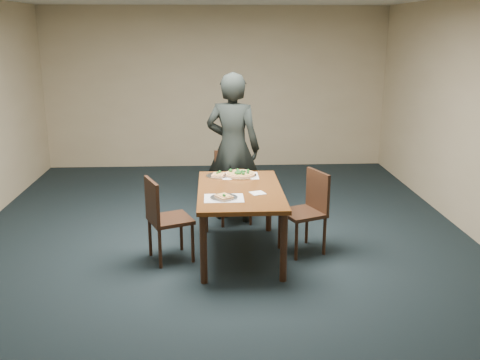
{
  "coord_description": "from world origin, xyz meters",
  "views": [
    {
      "loc": [
        -0.08,
        -5.49,
        2.4
      ],
      "look_at": [
        0.21,
        -0.01,
        0.85
      ],
      "focal_mm": 40.0,
      "sensor_mm": 36.0,
      "label": 1
    }
  ],
  "objects_px": {
    "pizza_pan": "(240,174)",
    "diner": "(233,148)",
    "slice_plate_near": "(224,197)",
    "slice_plate_far": "(218,175)",
    "chair_left": "(163,215)",
    "chair_right": "(309,207)",
    "chair_far": "(232,181)",
    "dining_table": "(240,197)"
  },
  "relations": [
    {
      "from": "chair_right",
      "to": "slice_plate_near",
      "type": "xyz_separation_m",
      "value": [
        -0.94,
        -0.38,
        0.25
      ]
    },
    {
      "from": "slice_plate_far",
      "to": "chair_left",
      "type": "bearing_deg",
      "value": -131.98
    },
    {
      "from": "chair_right",
      "to": "slice_plate_near",
      "type": "relative_size",
      "value": 3.25
    },
    {
      "from": "chair_left",
      "to": "slice_plate_near",
      "type": "relative_size",
      "value": 3.25
    },
    {
      "from": "chair_right",
      "to": "diner",
      "type": "xyz_separation_m",
      "value": [
        -0.79,
        1.08,
        0.44
      ]
    },
    {
      "from": "dining_table",
      "to": "chair_far",
      "type": "relative_size",
      "value": 1.65
    },
    {
      "from": "chair_right",
      "to": "slice_plate_far",
      "type": "relative_size",
      "value": 3.25
    },
    {
      "from": "diner",
      "to": "slice_plate_far",
      "type": "bearing_deg",
      "value": 89.02
    },
    {
      "from": "chair_far",
      "to": "pizza_pan",
      "type": "relative_size",
      "value": 2.4
    },
    {
      "from": "chair_left",
      "to": "dining_table",
      "type": "bearing_deg",
      "value": -103.88
    },
    {
      "from": "chair_right",
      "to": "slice_plate_near",
      "type": "distance_m",
      "value": 1.05
    },
    {
      "from": "pizza_pan",
      "to": "slice_plate_far",
      "type": "height_order",
      "value": "pizza_pan"
    },
    {
      "from": "dining_table",
      "to": "pizza_pan",
      "type": "xyz_separation_m",
      "value": [
        0.03,
        0.53,
        0.12
      ]
    },
    {
      "from": "chair_right",
      "to": "slice_plate_far",
      "type": "bearing_deg",
      "value": -138.01
    },
    {
      "from": "dining_table",
      "to": "chair_right",
      "type": "relative_size",
      "value": 1.65
    },
    {
      "from": "pizza_pan",
      "to": "slice_plate_near",
      "type": "height_order",
      "value": "pizza_pan"
    },
    {
      "from": "chair_right",
      "to": "slice_plate_far",
      "type": "xyz_separation_m",
      "value": [
        -0.99,
        0.47,
        0.25
      ]
    },
    {
      "from": "chair_right",
      "to": "slice_plate_far",
      "type": "height_order",
      "value": "chair_right"
    },
    {
      "from": "diner",
      "to": "slice_plate_near",
      "type": "distance_m",
      "value": 1.48
    },
    {
      "from": "dining_table",
      "to": "chair_left",
      "type": "distance_m",
      "value": 0.84
    },
    {
      "from": "chair_far",
      "to": "pizza_pan",
      "type": "height_order",
      "value": "chair_far"
    },
    {
      "from": "diner",
      "to": "slice_plate_far",
      "type": "xyz_separation_m",
      "value": [
        -0.2,
        -0.61,
        -0.19
      ]
    },
    {
      "from": "dining_table",
      "to": "slice_plate_near",
      "type": "height_order",
      "value": "slice_plate_near"
    },
    {
      "from": "pizza_pan",
      "to": "slice_plate_near",
      "type": "distance_m",
      "value": 0.87
    },
    {
      "from": "chair_left",
      "to": "slice_plate_near",
      "type": "xyz_separation_m",
      "value": [
        0.64,
        -0.19,
        0.25
      ]
    },
    {
      "from": "chair_right",
      "to": "pizza_pan",
      "type": "relative_size",
      "value": 2.4
    },
    {
      "from": "slice_plate_far",
      "to": "dining_table",
      "type": "bearing_deg",
      "value": -66.63
    },
    {
      "from": "chair_right",
      "to": "diner",
      "type": "relative_size",
      "value": 0.48
    },
    {
      "from": "chair_left",
      "to": "pizza_pan",
      "type": "distance_m",
      "value": 1.1
    },
    {
      "from": "diner",
      "to": "slice_plate_far",
      "type": "height_order",
      "value": "diner"
    },
    {
      "from": "dining_table",
      "to": "chair_right",
      "type": "xyz_separation_m",
      "value": [
        0.76,
        0.06,
        -0.14
      ]
    },
    {
      "from": "pizza_pan",
      "to": "diner",
      "type": "bearing_deg",
      "value": 95.56
    },
    {
      "from": "chair_far",
      "to": "slice_plate_near",
      "type": "bearing_deg",
      "value": -105.44
    },
    {
      "from": "chair_far",
      "to": "slice_plate_far",
      "type": "height_order",
      "value": "chair_far"
    },
    {
      "from": "chair_far",
      "to": "chair_left",
      "type": "distance_m",
      "value": 1.47
    },
    {
      "from": "chair_left",
      "to": "chair_right",
      "type": "xyz_separation_m",
      "value": [
        1.58,
        0.19,
        0.0
      ]
    },
    {
      "from": "diner",
      "to": "chair_right",
      "type": "bearing_deg",
      "value": 143.31
    },
    {
      "from": "dining_table",
      "to": "chair_far",
      "type": "distance_m",
      "value": 1.13
    },
    {
      "from": "slice_plate_far",
      "to": "chair_far",
      "type": "bearing_deg",
      "value": 72.13
    },
    {
      "from": "dining_table",
      "to": "pizza_pan",
      "type": "bearing_deg",
      "value": 86.81
    },
    {
      "from": "dining_table",
      "to": "slice_plate_far",
      "type": "xyz_separation_m",
      "value": [
        -0.23,
        0.53,
        0.1
      ]
    },
    {
      "from": "slice_plate_near",
      "to": "chair_far",
      "type": "bearing_deg",
      "value": 84.43
    }
  ]
}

